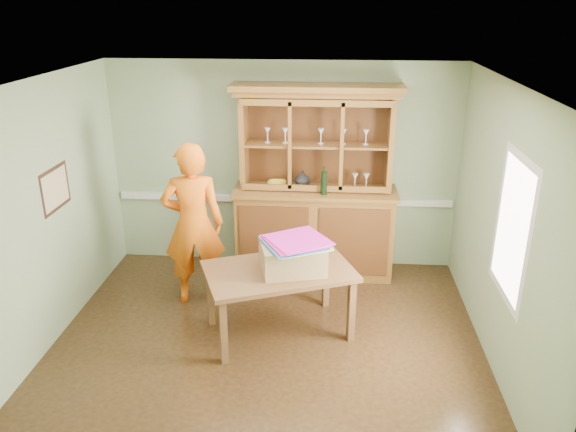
# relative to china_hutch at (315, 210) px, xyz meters

# --- Properties ---
(floor) EXTENTS (4.50, 4.50, 0.00)m
(floor) POSITION_rel_china_hutch_xyz_m (-0.43, -1.72, -0.85)
(floor) COLOR #473016
(floor) RESTS_ON ground
(ceiling) EXTENTS (4.50, 4.50, 0.00)m
(ceiling) POSITION_rel_china_hutch_xyz_m (-0.43, -1.72, 1.85)
(ceiling) COLOR white
(ceiling) RESTS_ON wall_back
(wall_back) EXTENTS (4.50, 0.00, 4.50)m
(wall_back) POSITION_rel_china_hutch_xyz_m (-0.43, 0.28, 0.50)
(wall_back) COLOR gray
(wall_back) RESTS_ON floor
(wall_left) EXTENTS (0.00, 4.00, 4.00)m
(wall_left) POSITION_rel_china_hutch_xyz_m (-2.68, -1.72, 0.50)
(wall_left) COLOR gray
(wall_left) RESTS_ON floor
(wall_right) EXTENTS (0.00, 4.00, 4.00)m
(wall_right) POSITION_rel_china_hutch_xyz_m (1.82, -1.72, 0.50)
(wall_right) COLOR gray
(wall_right) RESTS_ON floor
(wall_front) EXTENTS (4.50, 0.00, 4.50)m
(wall_front) POSITION_rel_china_hutch_xyz_m (-0.43, -3.72, 0.50)
(wall_front) COLOR gray
(wall_front) RESTS_ON floor
(chair_rail) EXTENTS (4.41, 0.05, 0.08)m
(chair_rail) POSITION_rel_china_hutch_xyz_m (-0.43, 0.25, 0.05)
(chair_rail) COLOR silver
(chair_rail) RESTS_ON wall_back
(framed_map) EXTENTS (0.03, 0.60, 0.46)m
(framed_map) POSITION_rel_china_hutch_xyz_m (-2.66, -1.42, 0.70)
(framed_map) COLOR #311D13
(framed_map) RESTS_ON wall_left
(window_panel) EXTENTS (0.03, 0.96, 1.36)m
(window_panel) POSITION_rel_china_hutch_xyz_m (1.80, -2.02, 0.65)
(window_panel) COLOR silver
(window_panel) RESTS_ON wall_right
(china_hutch) EXTENTS (2.08, 0.69, 2.44)m
(china_hutch) POSITION_rel_china_hutch_xyz_m (0.00, 0.00, 0.00)
(china_hutch) COLOR olive
(china_hutch) RESTS_ON floor
(dining_table) EXTENTS (1.75, 1.41, 0.76)m
(dining_table) POSITION_rel_china_hutch_xyz_m (-0.32, -1.51, -0.18)
(dining_table) COLOR brown
(dining_table) RESTS_ON floor
(cardboard_box) EXTENTS (0.75, 0.65, 0.30)m
(cardboard_box) POSITION_rel_china_hutch_xyz_m (-0.18, -1.52, 0.05)
(cardboard_box) COLOR tan
(cardboard_box) RESTS_ON dining_table
(kite_stack) EXTENTS (0.75, 0.75, 0.05)m
(kite_stack) POSITION_rel_china_hutch_xyz_m (-0.15, -1.54, 0.23)
(kite_stack) COLOR #F4FF20
(kite_stack) RESTS_ON cardboard_box
(person) EXTENTS (0.78, 0.59, 1.94)m
(person) POSITION_rel_china_hutch_xyz_m (-1.37, -0.88, 0.12)
(person) COLOR orange
(person) RESTS_ON floor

